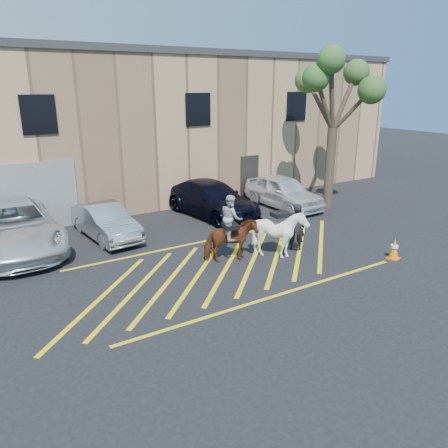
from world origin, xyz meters
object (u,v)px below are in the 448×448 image
car_white_pickup (13,227)px  car_blue_suv (212,199)px  handler (296,227)px  car_white_suv (283,192)px  traffic_cone (394,249)px  mounted_bay (231,235)px  saddled_white (280,233)px  tree (336,85)px  car_silver_sedan (106,222)px

car_white_pickup → car_blue_suv: size_ratio=1.17×
car_blue_suv → handler: size_ratio=3.08×
car_white_suv → traffic_cone: 7.29m
mounted_bay → saddled_white: 1.73m
handler → tree: (5.04, 3.50, 4.83)m
car_blue_suv → tree: size_ratio=0.73×
car_blue_suv → mounted_bay: (-2.24, -5.02, 0.16)m
car_blue_suv → saddled_white: size_ratio=3.08×
car_silver_sedan → tree: 11.66m
handler → traffic_cone: 3.40m
mounted_bay → handler: bearing=-7.1°
car_blue_suv → tree: bearing=-25.7°
tree → car_blue_suv: bearing=161.1°
car_white_pickup → car_silver_sedan: (3.18, -0.49, -0.21)m
car_white_pickup → car_silver_sedan: bearing=-8.7°
handler → car_silver_sedan: bearing=-2.0°
car_blue_suv → car_white_suv: car_blue_suv is taller
car_silver_sedan → car_white_suv: size_ratio=0.88×
handler → traffic_cone: (2.29, -2.46, -0.50)m
mounted_bay → car_white_suv: bearing=36.9°
car_silver_sedan → traffic_cone: car_silver_sedan is taller
car_white_suv → saddled_white: (-4.27, -4.99, 0.10)m
car_silver_sedan → tree: (10.42, -1.36, 5.04)m
car_blue_suv → traffic_cone: (2.63, -7.79, -0.40)m
car_white_pickup → mounted_bay: (5.98, -5.03, 0.07)m
car_white_pickup → car_blue_suv: bearing=-0.0°
car_white_pickup → handler: bearing=-31.9°
car_silver_sedan → car_white_suv: bearing=-6.1°
saddled_white → car_blue_suv: bearing=83.9°
car_white_pickup → tree: 14.55m
saddled_white → car_silver_sedan: bearing=131.1°
mounted_bay → saddled_white: size_ratio=1.34×
car_blue_suv → handler: handler is taller
car_blue_suv → car_silver_sedan: bearing=178.6°
car_white_suv → tree: bearing=-37.0°
car_white_suv → car_white_pickup: bearing=176.3°
car_white_pickup → handler: 10.09m
handler → saddled_white: 0.97m
car_blue_suv → handler: bearing=-93.2°
car_blue_suv → mounted_bay: bearing=-120.8°
car_white_pickup → saddled_white: 9.45m
car_white_suv → traffic_cone: size_ratio=6.17×
car_silver_sedan → saddled_white: saddled_white is taller
handler → saddled_white: handler is taller
car_silver_sedan → saddled_white: (4.44, -5.10, 0.21)m
tree → saddled_white: bearing=-148.0°
car_silver_sedan → saddled_white: size_ratio=2.31×
traffic_cone → car_silver_sedan: bearing=136.4°
tree → mounted_bay: bearing=-157.4°
handler → mounted_bay: 2.60m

